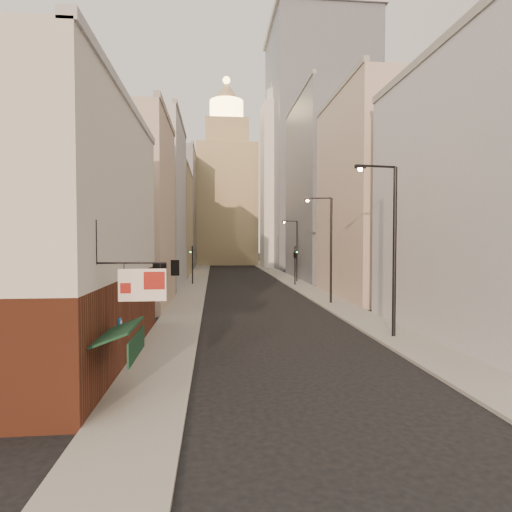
{
  "coord_description": "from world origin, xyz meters",
  "views": [
    {
      "loc": [
        -4.08,
        -11.72,
        5.65
      ],
      "look_at": [
        -1.13,
        18.3,
        4.56
      ],
      "focal_mm": 30.0,
      "sensor_mm": 36.0,
      "label": 1
    }
  ],
  "objects_px": {
    "white_tower": "(281,179)",
    "streetlamp_far": "(295,247)",
    "traffic_light_right": "(295,254)",
    "clock_tower": "(227,191)",
    "streetlamp_near": "(391,241)",
    "traffic_light_left": "(192,257)",
    "streetlamp_mid": "(328,243)"
  },
  "relations": [
    {
      "from": "streetlamp_far",
      "to": "traffic_light_left",
      "type": "bearing_deg",
      "value": 179.02
    },
    {
      "from": "white_tower",
      "to": "streetlamp_far",
      "type": "height_order",
      "value": "white_tower"
    },
    {
      "from": "white_tower",
      "to": "streetlamp_far",
      "type": "relative_size",
      "value": 4.99
    },
    {
      "from": "streetlamp_near",
      "to": "streetlamp_far",
      "type": "xyz_separation_m",
      "value": [
        0.89,
        33.33,
        -0.9
      ]
    },
    {
      "from": "white_tower",
      "to": "streetlamp_mid",
      "type": "relative_size",
      "value": 4.38
    },
    {
      "from": "clock_tower",
      "to": "traffic_light_left",
      "type": "height_order",
      "value": "clock_tower"
    },
    {
      "from": "clock_tower",
      "to": "traffic_light_right",
      "type": "relative_size",
      "value": 8.98
    },
    {
      "from": "white_tower",
      "to": "clock_tower",
      "type": "bearing_deg",
      "value": 128.16
    },
    {
      "from": "clock_tower",
      "to": "streetlamp_mid",
      "type": "xyz_separation_m",
      "value": [
        6.99,
        -66.73,
        -12.22
      ]
    },
    {
      "from": "streetlamp_mid",
      "to": "traffic_light_right",
      "type": "xyz_separation_m",
      "value": [
        -0.01,
        15.56,
        -1.45
      ]
    },
    {
      "from": "white_tower",
      "to": "traffic_light_left",
      "type": "height_order",
      "value": "white_tower"
    },
    {
      "from": "streetlamp_far",
      "to": "streetlamp_near",
      "type": "bearing_deg",
      "value": -101.55
    },
    {
      "from": "streetlamp_near",
      "to": "traffic_light_left",
      "type": "relative_size",
      "value": 1.98
    },
    {
      "from": "clock_tower",
      "to": "streetlamp_near",
      "type": "xyz_separation_m",
      "value": [
        6.96,
        -80.18,
        -11.98
      ]
    },
    {
      "from": "traffic_light_left",
      "to": "streetlamp_near",
      "type": "bearing_deg",
      "value": 117.46
    },
    {
      "from": "clock_tower",
      "to": "traffic_light_right",
      "type": "distance_m",
      "value": 53.42
    },
    {
      "from": "white_tower",
      "to": "traffic_light_right",
      "type": "bearing_deg",
      "value": -96.18
    },
    {
      "from": "streetlamp_near",
      "to": "traffic_light_right",
      "type": "distance_m",
      "value": 29.07
    },
    {
      "from": "clock_tower",
      "to": "white_tower",
      "type": "bearing_deg",
      "value": -51.84
    },
    {
      "from": "clock_tower",
      "to": "streetlamp_far",
      "type": "xyz_separation_m",
      "value": [
        7.86,
        -46.85,
        -12.88
      ]
    },
    {
      "from": "streetlamp_far",
      "to": "traffic_light_right",
      "type": "xyz_separation_m",
      "value": [
        -0.88,
        -4.32,
        -0.8
      ]
    },
    {
      "from": "clock_tower",
      "to": "streetlamp_far",
      "type": "relative_size",
      "value": 5.4
    },
    {
      "from": "streetlamp_far",
      "to": "clock_tower",
      "type": "bearing_deg",
      "value": 89.5
    },
    {
      "from": "streetlamp_near",
      "to": "traffic_light_right",
      "type": "xyz_separation_m",
      "value": [
        0.01,
        29.02,
        -1.7
      ]
    },
    {
      "from": "streetlamp_mid",
      "to": "streetlamp_far",
      "type": "bearing_deg",
      "value": 104.53
    },
    {
      "from": "streetlamp_near",
      "to": "streetlamp_mid",
      "type": "height_order",
      "value": "streetlamp_near"
    },
    {
      "from": "clock_tower",
      "to": "white_tower",
      "type": "relative_size",
      "value": 1.08
    },
    {
      "from": "streetlamp_near",
      "to": "traffic_light_left",
      "type": "xyz_separation_m",
      "value": [
        -12.79,
        31.16,
        -2.08
      ]
    },
    {
      "from": "white_tower",
      "to": "streetlamp_near",
      "type": "distance_m",
      "value": 67.56
    },
    {
      "from": "streetlamp_near",
      "to": "traffic_light_right",
      "type": "relative_size",
      "value": 1.98
    },
    {
      "from": "white_tower",
      "to": "streetlamp_near",
      "type": "bearing_deg",
      "value": -93.49
    },
    {
      "from": "clock_tower",
      "to": "streetlamp_mid",
      "type": "height_order",
      "value": "clock_tower"
    }
  ]
}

